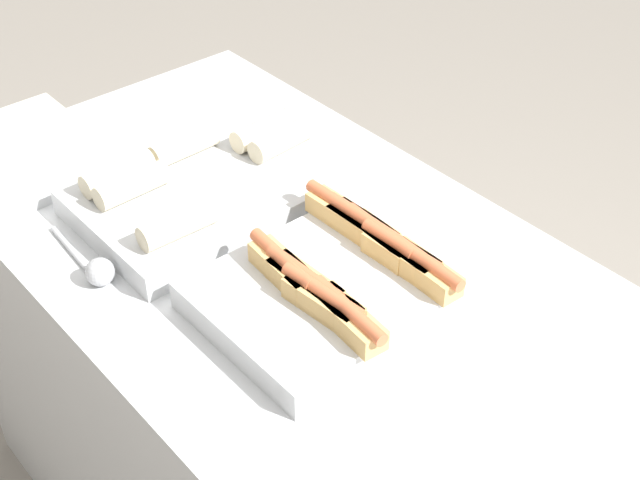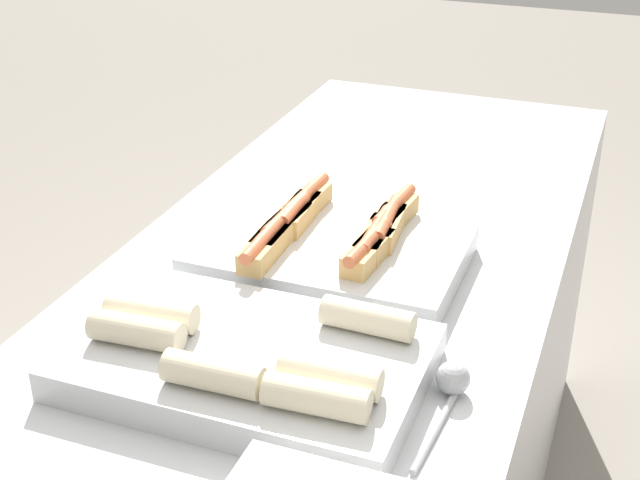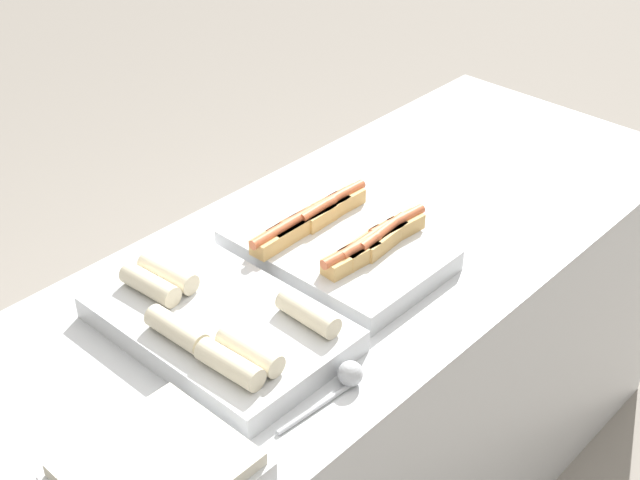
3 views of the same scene
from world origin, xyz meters
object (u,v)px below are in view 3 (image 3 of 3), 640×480
at_px(tray_hotdogs, 337,244).
at_px(serving_spoon_near, 346,378).
at_px(tray_side_front, 158,476).
at_px(tray_wraps, 218,323).

relative_size(tray_hotdogs, serving_spoon_near, 2.19).
relative_size(tray_side_front, serving_spoon_near, 1.33).
distance_m(tray_hotdogs, tray_wraps, 0.36).
xyz_separation_m(tray_hotdogs, tray_side_front, (-0.68, -0.23, -0.00)).
height_order(tray_wraps, serving_spoon_near, tray_wraps).
relative_size(tray_wraps, serving_spoon_near, 2.41).
xyz_separation_m(tray_side_front, serving_spoon_near, (0.38, -0.06, -0.01)).
bearing_deg(tray_hotdogs, tray_wraps, -178.96).
xyz_separation_m(tray_wraps, serving_spoon_near, (0.06, -0.28, -0.01)).
bearing_deg(tray_side_front, tray_hotdogs, 18.34).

